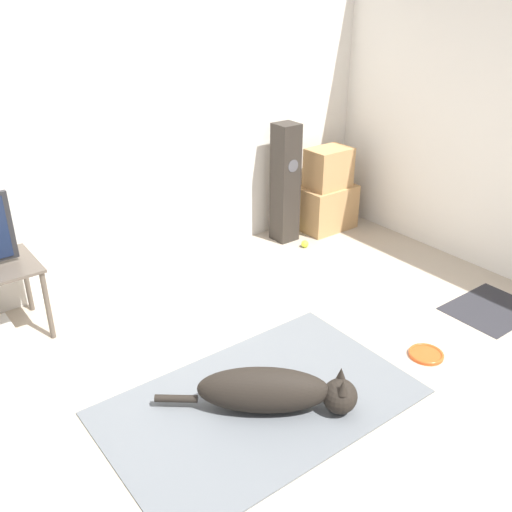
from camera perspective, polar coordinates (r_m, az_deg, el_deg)
ground_plane at (r=3.23m, az=1.34°, el=-16.54°), size 12.00×12.00×0.00m
wall_back at (r=4.32m, az=-16.47°, el=12.93°), size 8.00×0.06×2.55m
area_rug at (r=3.36m, az=0.39°, el=-14.40°), size 1.75×1.09×0.01m
dog at (r=3.23m, az=1.85°, el=-13.33°), size 0.91×0.76×0.27m
frisbee at (r=3.87m, az=16.64°, el=-9.39°), size 0.22×0.22×0.03m
cardboard_box_lower at (r=5.49m, az=7.03°, el=4.87°), size 0.52×0.36×0.42m
cardboard_box_upper at (r=5.34m, az=7.28°, el=8.73°), size 0.40×0.28×0.37m
floor_speaker at (r=5.10m, az=2.94°, el=7.24°), size 0.20×0.20×1.07m
tennis_ball_by_boxes at (r=5.12m, az=4.91°, el=1.21°), size 0.07×0.07×0.07m
tennis_ball_near_speaker at (r=5.37m, az=3.82°, el=2.47°), size 0.07×0.07×0.07m
door_mat at (r=4.53m, az=22.42°, el=-4.91°), size 0.63×0.50×0.01m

